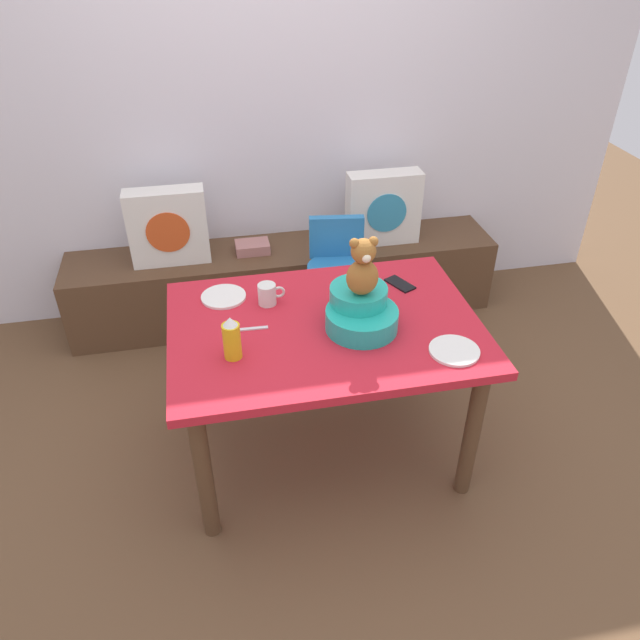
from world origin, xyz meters
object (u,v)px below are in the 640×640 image
pillow_floral_right (383,208)px  cell_phone (400,284)px  highchair (338,272)px  dinner_plate_far (454,351)px  teddy_bear (363,268)px  ketchup_bottle (232,339)px  infant_seat_teal (361,311)px  dining_table (325,343)px  dinner_plate_near (224,297)px  coffee_mug (268,294)px  pillow_floral_left (168,227)px  book_stack (252,247)px

pillow_floral_right → cell_phone: 0.98m
highchair → dinner_plate_far: size_ratio=3.95×
teddy_bear → ketchup_bottle: bearing=-169.1°
teddy_bear → ketchup_bottle: (-0.54, -0.10, -0.19)m
infant_seat_teal → dining_table: bearing=162.8°
dining_table → dinner_plate_near: bearing=144.5°
cell_phone → infant_seat_teal: bearing=-159.2°
coffee_mug → dinner_plate_near: bearing=156.0°
pillow_floral_left → dining_table: pillow_floral_left is taller
book_stack → infant_seat_teal: (0.33, -1.25, 0.32)m
infant_seat_teal → cell_phone: (0.26, 0.28, -0.07)m
highchair → infant_seat_teal: (-0.10, -0.82, 0.29)m
coffee_mug → dinner_plate_far: (0.67, -0.49, -0.04)m
infant_seat_teal → dinner_plate_near: infant_seat_teal is taller
pillow_floral_left → highchair: (0.89, -0.42, -0.16)m
pillow_floral_right → dinner_plate_near: 1.36m
dinner_plate_far → book_stack: bearing=113.3°
dining_table → book_stack: bearing=98.8°
cell_phone → ketchup_bottle: bearing=179.6°
pillow_floral_right → coffee_mug: bearing=-129.8°
book_stack → coffee_mug: bearing=-91.4°
pillow_floral_right → teddy_bear: bearing=-110.8°
dining_table → infant_seat_teal: 0.23m
pillow_floral_left → ketchup_bottle: (0.26, -1.34, 0.15)m
dining_table → cell_phone: bearing=30.3°
ketchup_bottle → dinner_plate_far: 0.87m
infant_seat_teal → highchair: bearing=83.3°
ketchup_bottle → dinner_plate_far: bearing=-9.5°
coffee_mug → dinner_plate_far: bearing=-36.2°
infant_seat_teal → coffee_mug: 0.43m
book_stack → dinner_plate_near: (-0.22, -0.92, 0.26)m
teddy_bear → ketchup_bottle: teddy_bear is taller
pillow_floral_left → dining_table: 1.36m
book_stack → coffee_mug: 1.05m
dining_table → infant_seat_teal: infant_seat_teal is taller
pillow_floral_left → coffee_mug: size_ratio=3.67×
coffee_mug → cell_phone: coffee_mug is taller
dining_table → teddy_bear: teddy_bear is taller
coffee_mug → highchair: bearing=51.8°
pillow_floral_right → highchair: pillow_floral_right is taller
pillow_floral_right → cell_phone: size_ratio=3.06×
pillow_floral_right → infant_seat_teal: (-0.47, -1.23, 0.13)m
pillow_floral_left → highchair: size_ratio=0.56×
dining_table → infant_seat_teal: bearing=-17.2°
pillow_floral_left → cell_phone: pillow_floral_left is taller
dining_table → pillow_floral_left: bearing=118.9°
pillow_floral_right → teddy_bear: size_ratio=1.76×
pillow_floral_left → infant_seat_teal: size_ratio=1.33×
book_stack → coffee_mug: (-0.03, -1.01, 0.30)m
teddy_bear → ketchup_bottle: 0.58m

